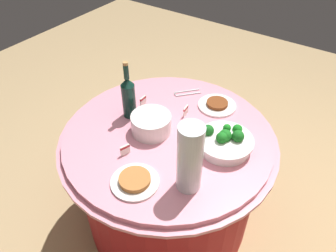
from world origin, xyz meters
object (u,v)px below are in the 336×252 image
wine_bottle (129,96)px  food_plate_stir_fry (217,105)px  serving_tongs (186,93)px  label_placard_rear (143,100)px  food_plate_peanuts (135,181)px  decorative_fruit_vase (190,160)px  label_placard_mid (186,110)px  broccoli_bowl (225,141)px  plate_stack (151,124)px  label_placard_front (125,149)px

wine_bottle → food_plate_stir_fry: bearing=133.8°
serving_tongs → label_placard_rear: bearing=-31.3°
food_plate_peanuts → label_placard_rear: (-0.48, -0.33, 0.02)m
decorative_fruit_vase → serving_tongs: bearing=-147.4°
wine_bottle → label_placard_mid: (-0.18, 0.25, -0.10)m
broccoli_bowl → plate_stack: bearing=-74.3°
plate_stack → decorative_fruit_vase: bearing=60.5°
broccoli_bowl → serving_tongs: size_ratio=1.88×
food_plate_peanuts → label_placard_mid: size_ratio=4.00×
wine_bottle → food_plate_stir_fry: wine_bottle is taller
label_placard_front → plate_stack: bearing=179.2°
label_placard_front → label_placard_rear: same height
serving_tongs → food_plate_stir_fry: (0.01, 0.22, 0.01)m
label_placard_mid → label_placard_rear: bearing=-76.5°
food_plate_peanuts → label_placard_front: bearing=-126.9°
decorative_fruit_vase → wine_bottle: bearing=-114.3°
broccoli_bowl → label_placard_rear: bearing=-95.5°
decorative_fruit_vase → food_plate_peanuts: 0.28m
label_placard_mid → wine_bottle: bearing=-54.9°
label_placard_front → wine_bottle: bearing=-144.9°
label_placard_front → label_placard_mid: size_ratio=1.00×
decorative_fruit_vase → label_placard_front: size_ratio=6.18×
plate_stack → food_plate_stir_fry: plate_stack is taller
plate_stack → wine_bottle: 0.20m
broccoli_bowl → food_plate_peanuts: 0.48m
serving_tongs → wine_bottle: bearing=-22.4°
broccoli_bowl → food_plate_stir_fry: size_ratio=1.27×
broccoli_bowl → plate_stack: broccoli_bowl is taller
label_placard_rear → broccoli_bowl: bearing=84.5°
food_plate_peanuts → decorative_fruit_vase: bearing=121.5°
broccoli_bowl → food_plate_peanuts: broccoli_bowl is taller
plate_stack → label_placard_rear: plate_stack is taller
decorative_fruit_vase → label_placard_front: decorative_fruit_vase is taller
plate_stack → broccoli_bowl: bearing=105.7°
decorative_fruit_vase → label_placard_front: 0.38m
plate_stack → decorative_fruit_vase: size_ratio=0.62×
plate_stack → serving_tongs: bearing=-175.7°
broccoli_bowl → serving_tongs: bearing=-125.9°
decorative_fruit_vase → label_placard_rear: (-0.36, -0.53, -0.13)m
food_plate_peanuts → label_placard_front: label_placard_front is taller
broccoli_bowl → serving_tongs: 0.50m
broccoli_bowl → plate_stack: size_ratio=1.33×
decorative_fruit_vase → food_plate_stir_fry: bearing=-164.2°
food_plate_stir_fry → food_plate_peanuts: bearing=-2.9°
serving_tongs → decorative_fruit_vase: bearing=32.6°
decorative_fruit_vase → food_plate_peanuts: (0.12, -0.20, -0.15)m
serving_tongs → food_plate_stir_fry: size_ratio=0.68×
plate_stack → serving_tongs: 0.40m
broccoli_bowl → decorative_fruit_vase: (0.30, -0.02, 0.12)m
broccoli_bowl → food_plate_stir_fry: (-0.28, -0.19, -0.03)m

